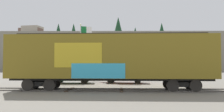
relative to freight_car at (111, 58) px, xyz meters
The scene contains 7 objects.
ground_plane 2.96m from the freight_car, ahead, with size 260.00×260.00×0.00m, color slate.
track 2.56m from the freight_car, behind, with size 60.02×3.65×0.08m.
freight_car is the anchor object (origin of this frame).
flagpole 13.24m from the freight_car, 107.84° to the left, with size 1.57×0.67×7.51m.
hillside 61.62m from the freight_car, 88.67° to the left, with size 124.09×40.97×15.86m.
parked_car_green 7.44m from the freight_car, 126.17° to the left, with size 4.10×2.07×1.50m.
parked_car_red 6.46m from the freight_car, 77.81° to the left, with size 4.38×2.37×1.78m.
Camera 1 is at (-1.22, -16.82, 2.10)m, focal length 34.10 mm.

